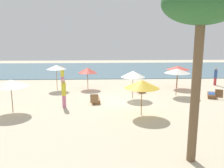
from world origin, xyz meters
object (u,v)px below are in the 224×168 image
Objects in this scene: umbrella_0 at (88,70)px; lounger_1 at (212,95)px; lounger_0 at (95,100)px; person_2 at (215,77)px; umbrella_4 at (177,71)px; person_1 at (62,75)px; lounger_2 at (139,90)px; umbrella_5 at (133,74)px; umbrella_2 at (142,84)px; surfboard at (5,85)px; umbrella_7 at (11,83)px; palm_2 at (202,7)px; umbrella_1 at (56,67)px; person_3 at (64,93)px; umbrella_6 at (178,68)px.

lounger_1 is at bearing -19.17° from umbrella_0.
person_2 is (11.71, 5.67, 0.70)m from lounger_0.
umbrella_4 is 1.19× the size of person_1.
lounger_1 reaches higher than lounger_2.
person_2 is at bearing 27.99° from umbrella_5.
umbrella_4 is at bearing -20.22° from umbrella_0.
person_2 is at bearing -4.00° from person_1.
umbrella_0 is at bearing 100.18° from lounger_0.
umbrella_2 reaches higher than umbrella_5.
umbrella_0 is at bearing -11.25° from surfboard.
palm_2 is (9.23, -6.41, 3.89)m from umbrella_7.
lounger_0 is 13.03m from person_2.
umbrella_1 reaches higher than person_1.
umbrella_2 is at bearing -19.72° from person_3.
palm_2 reaches higher than umbrella_7.
person_1 is at bearing 78.93° from umbrella_7.
surfboard is (-5.40, 1.85, -2.02)m from umbrella_1.
umbrella_6 is 4.39m from lounger_2.
lounger_1 is 5.95m from lounger_2.
umbrella_7 is (-11.84, -4.03, -0.11)m from umbrella_4.
person_2 is 15.44m from person_3.
lounger_2 is at bearing -8.64° from umbrella_1.
lounger_0 is 4.97m from lounger_2.
surfboard is at bearing 142.27° from umbrella_2.
palm_2 is at bearing -118.37° from person_2.
umbrella_7 reaches higher than umbrella_0.
lounger_0 is at bearing -173.60° from lounger_1.
palm_2 reaches higher than umbrella_6.
umbrella_2 is 1.26× the size of lounger_1.
umbrella_0 is 0.86× the size of umbrella_7.
umbrella_1 is 5.95m from lounger_0.
umbrella_2 reaches higher than surfboard.
umbrella_0 is at bearing 163.76° from lounger_2.
palm_2 reaches higher than umbrella_0.
umbrella_0 is 0.29× the size of palm_2.
lounger_2 is (7.38, -1.12, -1.89)m from umbrella_1.
umbrella_0 is 1.14× the size of lounger_0.
umbrella_6 is at bearing 58.83° from umbrella_2.
lounger_1 is 19.02m from surfboard.
umbrella_5 is 1.03× the size of umbrella_6.
umbrella_4 is 1.25× the size of lounger_2.
umbrella_7 is 15.00m from lounger_1.
umbrella_1 reaches higher than umbrella_4.
umbrella_4 is 11.40m from palm_2.
palm_2 reaches higher than umbrella_1.
umbrella_6 is at bearing 28.07° from umbrella_7.
person_2 is (15.31, 1.33, -1.19)m from umbrella_1.
palm_2 is (7.59, -12.96, 3.75)m from umbrella_1.
lounger_2 is 1.04× the size of person_2.
umbrella_4 is 1.30× the size of person_2.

